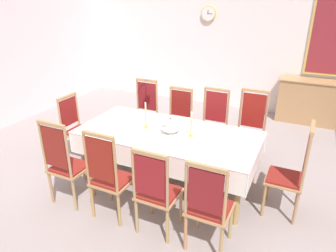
% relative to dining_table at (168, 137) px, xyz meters
% --- Properties ---
extents(ground, '(7.64, 7.08, 0.04)m').
position_rel_dining_table_xyz_m(ground, '(0.00, -0.01, -0.72)').
color(ground, gray).
extents(back_wall, '(7.64, 0.08, 3.46)m').
position_rel_dining_table_xyz_m(back_wall, '(0.00, 3.58, 1.03)').
color(back_wall, silver).
rests_on(back_wall, ground).
extents(dining_table, '(2.41, 1.15, 0.77)m').
position_rel_dining_table_xyz_m(dining_table, '(0.00, 0.00, 0.00)').
color(dining_table, tan).
rests_on(dining_table, ground).
extents(tablecloth, '(2.43, 1.17, 0.30)m').
position_rel_dining_table_xyz_m(tablecloth, '(0.00, -0.00, 0.01)').
color(tablecloth, white).
rests_on(tablecloth, dining_table).
extents(chair_south_a, '(0.44, 0.42, 1.16)m').
position_rel_dining_table_xyz_m(chair_south_a, '(-0.94, -0.98, -0.12)').
color(chair_south_a, tan).
rests_on(chair_south_a, ground).
extents(chair_north_a, '(0.44, 0.42, 1.14)m').
position_rel_dining_table_xyz_m(chair_north_a, '(-0.94, 0.98, -0.13)').
color(chair_north_a, '#A47F4F').
rests_on(chair_north_a, ground).
extents(chair_south_b, '(0.44, 0.42, 1.16)m').
position_rel_dining_table_xyz_m(chair_south_b, '(-0.28, -0.98, -0.12)').
color(chair_south_b, tan).
rests_on(chair_south_b, ground).
extents(chair_north_b, '(0.44, 0.42, 1.07)m').
position_rel_dining_table_xyz_m(chair_north_b, '(-0.28, 0.98, -0.15)').
color(chair_north_b, '#A4894F').
rests_on(chair_north_b, ground).
extents(chair_south_c, '(0.44, 0.42, 1.08)m').
position_rel_dining_table_xyz_m(chair_south_c, '(0.33, -0.98, -0.14)').
color(chair_south_c, '#B27748').
rests_on(chair_south_c, ground).
extents(chair_north_c, '(0.44, 0.42, 1.14)m').
position_rel_dining_table_xyz_m(chair_north_c, '(0.33, 0.98, -0.12)').
color(chair_north_c, tan).
rests_on(chair_north_c, ground).
extents(chair_south_d, '(0.44, 0.42, 1.08)m').
position_rel_dining_table_xyz_m(chair_south_d, '(0.92, -0.98, -0.14)').
color(chair_south_d, '#AF7A4E').
rests_on(chair_south_d, ground).
extents(chair_north_d, '(0.44, 0.42, 1.19)m').
position_rel_dining_table_xyz_m(chair_north_d, '(0.92, 0.99, -0.11)').
color(chair_north_d, '#B07D56').
rests_on(chair_north_d, ground).
extents(chair_head_west, '(0.42, 0.44, 1.05)m').
position_rel_dining_table_xyz_m(chair_head_west, '(-1.61, -0.00, -0.15)').
color(chair_head_west, '#AE7D4A').
rests_on(chair_head_west, ground).
extents(chair_head_east, '(0.42, 0.44, 1.19)m').
position_rel_dining_table_xyz_m(chair_head_east, '(1.62, -0.00, -0.11)').
color(chair_head_east, '#A67A4A').
rests_on(chair_head_east, ground).
extents(soup_tureen, '(0.27, 0.27, 0.22)m').
position_rel_dining_table_xyz_m(soup_tureen, '(0.04, -0.00, 0.18)').
color(soup_tureen, silver).
rests_on(soup_tureen, tablecloth).
extents(candlestick_west, '(0.07, 0.07, 0.37)m').
position_rel_dining_table_xyz_m(candlestick_west, '(-0.34, -0.00, 0.23)').
color(candlestick_west, gold).
rests_on(candlestick_west, tablecloth).
extents(candlestick_east, '(0.07, 0.07, 0.35)m').
position_rel_dining_table_xyz_m(candlestick_east, '(0.34, -0.00, 0.21)').
color(candlestick_east, gold).
rests_on(candlestick_east, tablecloth).
extents(bowl_near_left, '(0.16, 0.16, 0.04)m').
position_rel_dining_table_xyz_m(bowl_near_left, '(-0.29, 0.42, 0.10)').
color(bowl_near_left, silver).
rests_on(bowl_near_left, tablecloth).
extents(bowl_near_right, '(0.15, 0.15, 0.04)m').
position_rel_dining_table_xyz_m(bowl_near_right, '(0.10, 0.47, 0.10)').
color(bowl_near_right, silver).
rests_on(bowl_near_right, tablecloth).
extents(bowl_far_left, '(0.14, 0.14, 0.04)m').
position_rel_dining_table_xyz_m(bowl_far_left, '(-0.33, -0.47, 0.10)').
color(bowl_far_left, silver).
rests_on(bowl_far_left, tablecloth).
extents(spoon_primary, '(0.07, 0.17, 0.01)m').
position_rel_dining_table_xyz_m(spoon_primary, '(-0.39, 0.45, 0.08)').
color(spoon_primary, gold).
rests_on(spoon_primary, tablecloth).
extents(spoon_secondary, '(0.03, 0.18, 0.01)m').
position_rel_dining_table_xyz_m(spoon_secondary, '(0.20, 0.49, 0.08)').
color(spoon_secondary, gold).
rests_on(spoon_secondary, tablecloth).
extents(sideboard, '(1.44, 0.48, 0.90)m').
position_rel_dining_table_xyz_m(sideboard, '(1.77, 3.26, -0.25)').
color(sideboard, '#AC7F52').
rests_on(sideboard, ground).
extents(mounted_clock, '(0.33, 0.06, 0.33)m').
position_rel_dining_table_xyz_m(mounted_clock, '(-0.68, 3.50, 1.39)').
color(mounted_clock, '#D1B251').
extents(framed_painting, '(0.92, 0.05, 1.56)m').
position_rel_dining_table_xyz_m(framed_painting, '(1.90, 3.51, 1.05)').
color(framed_painting, '#D1B251').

